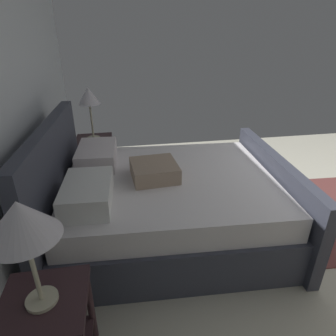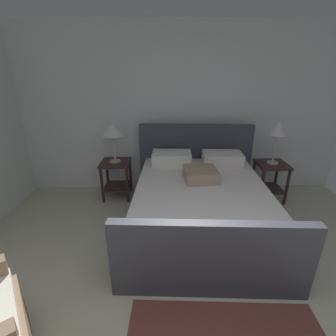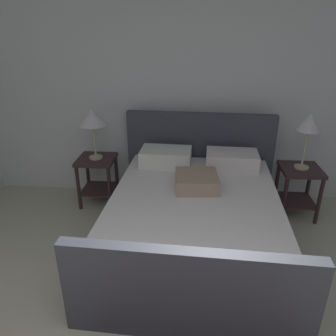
# 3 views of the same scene
# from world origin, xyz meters

# --- Properties ---
(bed) EXTENTS (1.85, 2.22, 1.14)m
(bed) POSITION_xyz_m (0.14, 2.18, 0.35)
(bed) COLOR #363945
(bed) RESTS_ON ground
(nightstand_right) EXTENTS (0.44, 0.44, 0.60)m
(nightstand_right) POSITION_xyz_m (1.33, 2.88, 0.40)
(nightstand_right) COLOR #342124
(nightstand_right) RESTS_ON ground
(table_lamp_right) EXTENTS (0.26, 0.26, 0.63)m
(table_lamp_right) POSITION_xyz_m (1.33, 2.88, 1.11)
(table_lamp_right) COLOR #B7B293
(table_lamp_right) RESTS_ON nightstand_right
(nightstand_left) EXTENTS (0.44, 0.44, 0.60)m
(nightstand_left) POSITION_xyz_m (-1.05, 3.00, 0.40)
(nightstand_left) COLOR #342124
(nightstand_left) RESTS_ON ground
(table_lamp_left) EXTENTS (0.33, 0.33, 0.60)m
(table_lamp_left) POSITION_xyz_m (-1.05, 3.00, 1.09)
(table_lamp_left) COLOR #B7B293
(table_lamp_left) RESTS_ON nightstand_left
(area_rug) EXTENTS (1.59, 1.37, 0.01)m
(area_rug) POSITION_xyz_m (0.14, 0.36, 0.01)
(area_rug) COLOR brown
(area_rug) RESTS_ON ground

